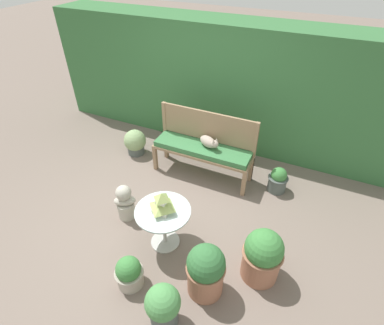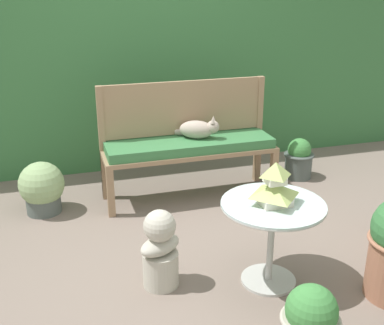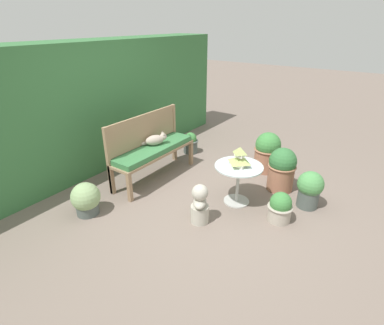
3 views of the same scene
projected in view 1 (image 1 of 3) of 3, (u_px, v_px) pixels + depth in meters
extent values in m
plane|color=#75665B|center=(160.00, 209.00, 4.37)|extent=(30.00, 30.00, 0.00)
cube|color=#38703D|center=(220.00, 83.00, 5.38)|extent=(6.40, 0.82, 2.14)
cube|color=#937556|center=(155.00, 158.00, 5.00)|extent=(0.06, 0.06, 0.44)
cube|color=#937556|center=(244.00, 184.00, 4.49)|extent=(0.06, 0.06, 0.44)
cube|color=#937556|center=(166.00, 147.00, 5.28)|extent=(0.06, 0.06, 0.44)
cube|color=#937556|center=(251.00, 169.00, 4.77)|extent=(0.06, 0.06, 0.44)
cube|color=#937556|center=(202.00, 152.00, 4.74)|extent=(1.60, 0.44, 0.04)
cube|color=#387542|center=(202.00, 149.00, 4.70)|extent=(1.53, 0.41, 0.09)
cube|color=#937556|center=(165.00, 131.00, 5.09)|extent=(0.06, 0.06, 1.07)
cube|color=#937556|center=(254.00, 153.00, 4.58)|extent=(0.06, 0.06, 1.07)
cube|color=#937556|center=(208.00, 126.00, 4.66)|extent=(1.53, 0.04, 0.50)
ellipsoid|color=#A89989|center=(208.00, 142.00, 4.63)|extent=(0.36, 0.29, 0.17)
sphere|color=#A89989|center=(215.00, 144.00, 4.52)|extent=(0.12, 0.12, 0.12)
cone|color=#A89989|center=(217.00, 140.00, 4.49)|extent=(0.04, 0.04, 0.05)
cone|color=#A89989|center=(213.00, 141.00, 4.46)|extent=(0.04, 0.04, 0.05)
cylinder|color=#A89989|center=(206.00, 140.00, 4.78)|extent=(0.18, 0.13, 0.06)
cylinder|color=#B7B7B2|center=(165.00, 241.00, 3.91)|extent=(0.37, 0.37, 0.02)
cylinder|color=#B7B7B2|center=(164.00, 227.00, 3.74)|extent=(0.04, 0.04, 0.58)
cylinder|color=silver|center=(163.00, 211.00, 3.56)|extent=(0.68, 0.68, 0.01)
torus|color=#B7B7B2|center=(163.00, 212.00, 3.57)|extent=(0.68, 0.68, 0.02)
cube|color=silver|center=(163.00, 209.00, 3.54)|extent=(0.19, 0.19, 0.05)
pyramid|color=#A8BC66|center=(162.00, 205.00, 3.50)|extent=(0.26, 0.26, 0.09)
cube|color=silver|center=(162.00, 201.00, 3.46)|extent=(0.12, 0.12, 0.05)
pyramid|color=#A8BC66|center=(162.00, 196.00, 3.42)|extent=(0.16, 0.16, 0.09)
cylinder|color=#B7B2A3|center=(127.00, 210.00, 4.20)|extent=(0.24, 0.24, 0.24)
ellipsoid|color=#B7B2A3|center=(125.00, 201.00, 4.09)|extent=(0.35, 0.29, 0.12)
sphere|color=#B7B2A3|center=(123.00, 193.00, 4.01)|extent=(0.21, 0.21, 0.21)
cylinder|color=#9E664C|center=(205.00, 278.00, 3.28)|extent=(0.40, 0.40, 0.41)
torus|color=#9E664C|center=(206.00, 268.00, 3.16)|extent=(0.43, 0.43, 0.03)
sphere|color=#336B38|center=(206.00, 263.00, 3.11)|extent=(0.41, 0.41, 0.41)
cylinder|color=#4C5651|center=(136.00, 148.00, 5.44)|extent=(0.30, 0.30, 0.20)
torus|color=#4C5651|center=(135.00, 144.00, 5.39)|extent=(0.33, 0.33, 0.03)
sphere|color=#89A870|center=(135.00, 140.00, 5.34)|extent=(0.39, 0.39, 0.39)
cylinder|color=#4C5651|center=(277.00, 183.00, 4.63)|extent=(0.28, 0.28, 0.26)
torus|color=#4C5651|center=(278.00, 178.00, 4.56)|extent=(0.31, 0.31, 0.03)
sphere|color=#3D7F3D|center=(279.00, 175.00, 4.53)|extent=(0.24, 0.24, 0.24)
cylinder|color=#9E664C|center=(261.00, 263.00, 3.43)|extent=(0.43, 0.43, 0.41)
torus|color=#9E664C|center=(263.00, 253.00, 3.31)|extent=(0.47, 0.47, 0.03)
sphere|color=#3D7F3D|center=(264.00, 248.00, 3.26)|extent=(0.43, 0.43, 0.43)
cylinder|color=#4C5651|center=(164.00, 313.00, 3.03)|extent=(0.29, 0.29, 0.30)
torus|color=#4C5651|center=(163.00, 306.00, 2.95)|extent=(0.32, 0.32, 0.03)
sphere|color=#4C8E4C|center=(163.00, 302.00, 2.90)|extent=(0.36, 0.36, 0.36)
cylinder|color=#ADA393|center=(130.00, 277.00, 3.39)|extent=(0.30, 0.30, 0.22)
torus|color=#ADA393|center=(129.00, 272.00, 3.33)|extent=(0.33, 0.33, 0.03)
sphere|color=#3D7F3D|center=(128.00, 269.00, 3.29)|extent=(0.28, 0.28, 0.28)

